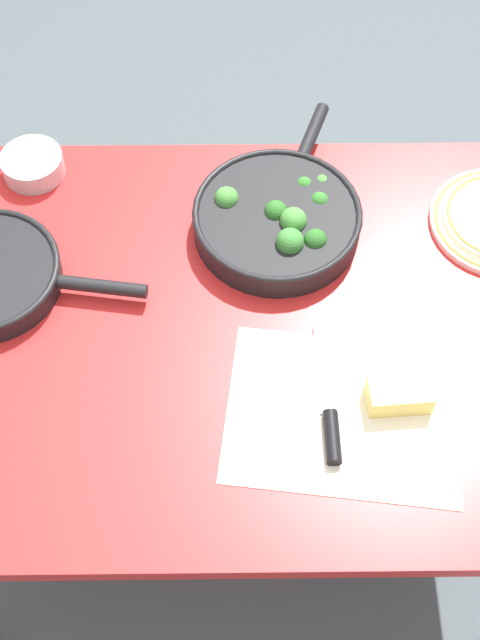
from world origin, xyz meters
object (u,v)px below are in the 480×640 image
(skillet_broccoli, at_px, (278,219))
(grater_knife, at_px, (330,412))
(prep_bowl_steel, at_px, (33,165))
(cheese_block, at_px, (399,395))

(skillet_broccoli, xyz_separation_m, grater_knife, (-0.07, 0.36, -0.02))
(skillet_broccoli, bearing_deg, prep_bowl_steel, 92.32)
(skillet_broccoli, xyz_separation_m, cheese_block, (-0.18, 0.34, -0.01))
(skillet_broccoli, height_order, cheese_block, skillet_broccoli)
(cheese_block, bearing_deg, prep_bowl_steel, -37.79)
(skillet_broccoli, relative_size, prep_bowl_steel, 3.66)
(prep_bowl_steel, bearing_deg, skillet_broccoli, 162.50)
(skillet_broccoli, distance_m, grater_knife, 0.37)
(grater_knife, bearing_deg, skillet_broccoli, 9.77)
(grater_knife, xyz_separation_m, cheese_block, (-0.11, -0.02, 0.01))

